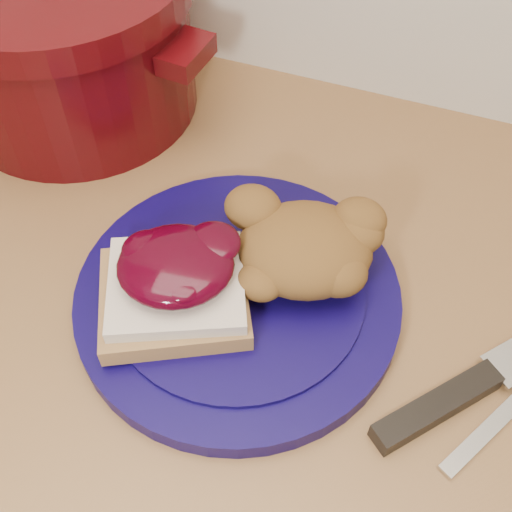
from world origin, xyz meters
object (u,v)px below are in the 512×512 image
(chef_knife, at_px, (478,382))
(butter_knife, at_px, (512,406))
(plate, at_px, (238,297))
(dutch_oven, at_px, (66,39))
(pepper_grinder, at_px, (127,37))

(chef_knife, xyz_separation_m, butter_knife, (0.03, -0.01, -0.01))
(plate, bearing_deg, dutch_oven, 144.10)
(plate, distance_m, dutch_oven, 0.35)
(chef_knife, bearing_deg, plate, 127.44)
(dutch_oven, bearing_deg, plate, -35.90)
(plate, relative_size, chef_knife, 1.12)
(butter_knife, xyz_separation_m, dutch_oven, (-0.53, 0.22, 0.08))
(chef_knife, height_order, dutch_oven, dutch_oven)
(plate, distance_m, butter_knife, 0.25)
(chef_knife, distance_m, butter_knife, 0.03)
(chef_knife, xyz_separation_m, pepper_grinder, (-0.46, 0.27, 0.05))
(dutch_oven, bearing_deg, chef_knife, -23.17)
(plate, relative_size, dutch_oven, 0.84)
(plate, distance_m, pepper_grinder, 0.36)
(chef_knife, relative_size, pepper_grinder, 2.21)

